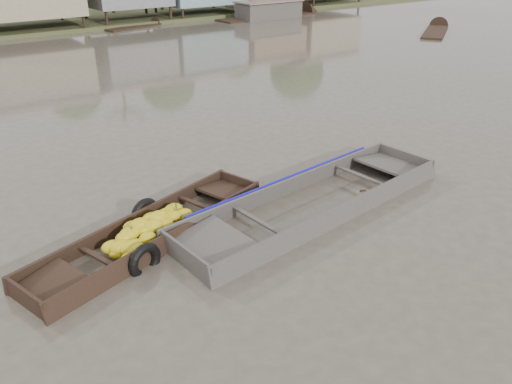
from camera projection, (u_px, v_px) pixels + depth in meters
ground at (284, 231)px, 10.30m from camera, size 120.00×120.00×0.00m
banana_boat at (150, 233)px, 9.92m from camera, size 5.67×2.79×0.77m
viewer_boat at (314, 205)px, 11.19m from camera, size 7.18×2.41×0.57m
distant_boats at (201, 25)px, 34.16m from camera, size 46.49×16.50×1.38m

